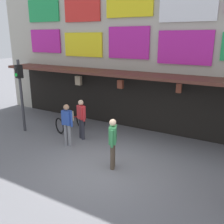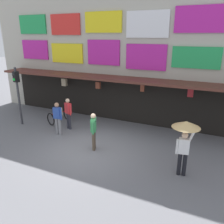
% 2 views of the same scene
% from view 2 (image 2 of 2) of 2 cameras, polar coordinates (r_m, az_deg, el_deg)
% --- Properties ---
extents(ground_plane, '(80.00, 80.00, 0.00)m').
position_cam_2_polar(ground_plane, '(10.38, -5.77, -9.23)').
color(ground_plane, slate).
extents(shopfront, '(18.00, 2.60, 8.00)m').
position_cam_2_polar(shopfront, '(13.32, 3.99, 14.86)').
color(shopfront, '#B2AD9E').
rests_on(shopfront, ground).
extents(traffic_light_near, '(0.33, 0.35, 3.20)m').
position_cam_2_polar(traffic_light_near, '(13.49, -22.40, 5.72)').
color(traffic_light_near, '#38383D').
rests_on(traffic_light_near, ground).
extents(bicycle_parked, '(1.07, 1.34, 1.05)m').
position_cam_2_polar(bicycle_parked, '(13.52, -12.91, -1.03)').
color(bicycle_parked, black).
rests_on(bicycle_parked, ground).
extents(pedestrian_in_white, '(0.49, 0.35, 1.68)m').
position_cam_2_polar(pedestrian_in_white, '(12.37, -10.77, -0.01)').
color(pedestrian_in_white, '#2D2D38').
rests_on(pedestrian_in_white, ground).
extents(pedestrian_in_yellow, '(0.34, 0.50, 1.68)m').
position_cam_2_polar(pedestrian_in_yellow, '(9.98, -4.59, -4.34)').
color(pedestrian_in_yellow, brown).
rests_on(pedestrian_in_yellow, ground).
extents(pedestrian_with_umbrella, '(0.96, 0.96, 2.08)m').
position_cam_2_polar(pedestrian_with_umbrella, '(8.27, 17.68, -5.03)').
color(pedestrian_with_umbrella, black).
rests_on(pedestrian_with_umbrella, ground).
extents(pedestrian_in_red, '(0.53, 0.36, 1.68)m').
position_cam_2_polar(pedestrian_in_red, '(11.77, -13.27, -0.98)').
color(pedestrian_in_red, gray).
rests_on(pedestrian_in_red, ground).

